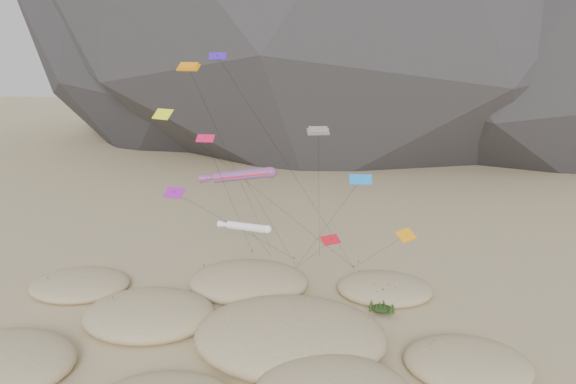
{
  "coord_description": "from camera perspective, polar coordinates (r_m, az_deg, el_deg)",
  "views": [
    {
      "loc": [
        10.34,
        -42.79,
        26.43
      ],
      "look_at": [
        2.86,
        12.0,
        12.19
      ],
      "focal_mm": 35.0,
      "sensor_mm": 36.0,
      "label": 1
    }
  ],
  "objects": [
    {
      "name": "ground",
      "position": [
        51.35,
        -5.2,
        -16.61
      ],
      "size": [
        500.0,
        500.0,
        0.0
      ],
      "primitive_type": "plane",
      "color": "#CCB789",
      "rests_on": "ground"
    },
    {
      "name": "dunes",
      "position": [
        54.08,
        -5.55,
        -13.99
      ],
      "size": [
        51.57,
        34.58,
        4.19
      ],
      "color": "#CCB789",
      "rests_on": "ground"
    },
    {
      "name": "dune_grass",
      "position": [
        54.39,
        -6.7,
        -13.73
      ],
      "size": [
        42.85,
        27.94,
        1.53
      ],
      "color": "black",
      "rests_on": "ground"
    },
    {
      "name": "kite_stakes",
      "position": [
        71.16,
        0.92,
        -7.24
      ],
      "size": [
        19.23,
        6.2,
        0.3
      ],
      "color": "#3F2D1E",
      "rests_on": "ground"
    },
    {
      "name": "rainbow_tube_kite",
      "position": [
        59.23,
        -4.9,
        1.71
      ],
      "size": [
        9.21,
        10.02,
        14.35
      ],
      "color": "#FF1A1A",
      "rests_on": "ground"
    },
    {
      "name": "white_tube_kite",
      "position": [
        54.17,
        -4.37,
        -3.55
      ],
      "size": [
        5.83,
        19.58,
        10.38
      ],
      "color": "white",
      "rests_on": "ground"
    },
    {
      "name": "orange_parafoil",
      "position": [
        58.39,
        -9.92,
        12.06
      ],
      "size": [
        6.67,
        16.55,
        25.06
      ],
      "color": "orange",
      "rests_on": "ground"
    },
    {
      "name": "multi_parafoil",
      "position": [
        53.49,
        3.09,
        5.94
      ],
      "size": [
        2.24,
        16.93,
        19.26
      ],
      "color": "#FB2E1A",
      "rests_on": "ground"
    },
    {
      "name": "delta_kites",
      "position": [
        54.67,
        -2.38,
        1.54
      ],
      "size": [
        26.12,
        21.22,
        25.99
      ],
      "color": "#FF9F0D",
      "rests_on": "ground"
    }
  ]
}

